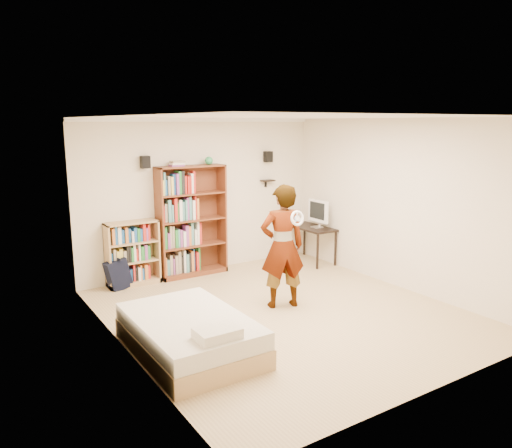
{
  "coord_description": "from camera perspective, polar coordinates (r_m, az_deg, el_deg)",
  "views": [
    {
      "loc": [
        -3.92,
        -5.37,
        2.63
      ],
      "look_at": [
        -0.08,
        0.6,
        1.18
      ],
      "focal_mm": 35.0,
      "sensor_mm": 36.0,
      "label": 1
    }
  ],
  "objects": [
    {
      "name": "speaker_right",
      "position": [
        9.41,
        1.4,
        7.7
      ],
      "size": [
        0.14,
        0.12,
        0.2
      ],
      "primitive_type": "cube",
      "color": "black",
      "rests_on": "room_shell"
    },
    {
      "name": "ground",
      "position": [
        7.15,
        3.17,
        -10.05
      ],
      "size": [
        4.5,
        5.0,
        0.01
      ],
      "primitive_type": "cube",
      "color": "tan",
      "rests_on": "ground"
    },
    {
      "name": "imac",
      "position": [
        9.42,
        7.02,
        1.16
      ],
      "size": [
        0.19,
        0.53,
        0.52
      ],
      "primitive_type": null,
      "rotation": [
        0.0,
        0.0,
        -0.17
      ],
      "color": "white",
      "rests_on": "computer_desk"
    },
    {
      "name": "wii_wheel",
      "position": [
        6.76,
        4.73,
        0.66
      ],
      "size": [
        0.21,
        0.08,
        0.22
      ],
      "primitive_type": "torus",
      "rotation": [
        1.36,
        0.0,
        0.0
      ],
      "color": "white",
      "rests_on": "person"
    },
    {
      "name": "computer_desk",
      "position": [
        9.61,
        6.26,
        -2.3
      ],
      "size": [
        0.5,
        1.01,
        0.69
      ],
      "primitive_type": null,
      "color": "black",
      "rests_on": "ground"
    },
    {
      "name": "wall_shelf",
      "position": [
        9.46,
        1.35,
        4.99
      ],
      "size": [
        0.25,
        0.16,
        0.02
      ],
      "primitive_type": "cube",
      "color": "black",
      "rests_on": "room_shell"
    },
    {
      "name": "person",
      "position": [
        7.12,
        3.04,
        -2.58
      ],
      "size": [
        0.75,
        0.6,
        1.79
      ],
      "primitive_type": "imported",
      "rotation": [
        0.0,
        0.0,
        2.85
      ],
      "color": "black",
      "rests_on": "ground"
    },
    {
      "name": "speaker_left",
      "position": [
        8.31,
        -12.54,
        6.92
      ],
      "size": [
        0.14,
        0.12,
        0.2
      ],
      "primitive_type": "cube",
      "color": "black",
      "rests_on": "room_shell"
    },
    {
      "name": "navy_bag",
      "position": [
        8.31,
        -15.51,
        -5.5
      ],
      "size": [
        0.41,
        0.3,
        0.51
      ],
      "primitive_type": null,
      "rotation": [
        0.0,
        0.0,
        0.17
      ],
      "color": "black",
      "rests_on": "ground"
    },
    {
      "name": "room_shell",
      "position": [
        6.71,
        3.34,
        4.08
      ],
      "size": [
        4.52,
        5.02,
        2.71
      ],
      "color": "beige",
      "rests_on": "ground"
    },
    {
      "name": "low_bookshelf",
      "position": [
        8.4,
        -13.93,
        -3.29
      ],
      "size": [
        0.85,
        0.32,
        1.06
      ],
      "primitive_type": null,
      "color": "tan",
      "rests_on": "ground"
    },
    {
      "name": "daybed",
      "position": [
        5.96,
        -7.6,
        -11.91
      ],
      "size": [
        1.19,
        1.82,
        0.54
      ],
      "primitive_type": null,
      "color": "beige",
      "rests_on": "ground"
    },
    {
      "name": "crown_molding",
      "position": [
        6.65,
        3.43,
        11.87
      ],
      "size": [
        4.5,
        5.0,
        0.06
      ],
      "color": "white",
      "rests_on": "room_shell"
    },
    {
      "name": "tall_bookshelf",
      "position": [
        8.67,
        -7.35,
        0.32
      ],
      "size": [
        1.21,
        0.35,
        1.91
      ],
      "primitive_type": null,
      "color": "brown",
      "rests_on": "ground"
    }
  ]
}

